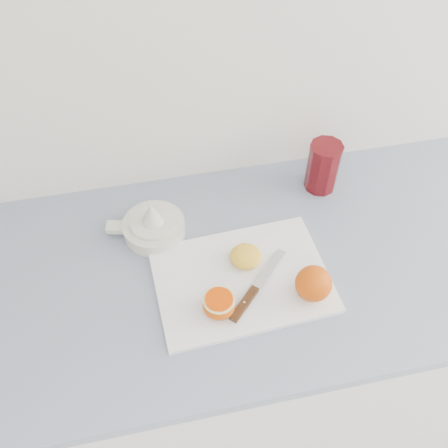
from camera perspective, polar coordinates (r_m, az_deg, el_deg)
The scene contains 8 objects.
counter at distance 1.53m, azimuth 2.98°, elevation -13.80°, with size 2.35×0.64×0.89m.
cutting_board at distance 1.10m, azimuth 2.04°, elevation -6.32°, with size 0.38×0.27×0.01m, color white.
whole_orange at distance 1.06m, azimuth 10.19°, elevation -6.72°, with size 0.08×0.08×0.08m.
half_orange at distance 1.04m, azimuth -0.57°, elevation -9.16°, with size 0.07×0.07×0.04m.
squeezed_shell at distance 1.11m, azimuth 2.50°, elevation -3.70°, with size 0.07×0.07×0.03m.
paring_knife at distance 1.07m, azimuth 2.87°, elevation -8.36°, with size 0.16×0.16×0.01m.
citrus_juicer at distance 1.18m, azimuth -8.12°, elevation -0.17°, with size 0.19×0.15×0.10m.
red_tumbler at distance 1.27m, azimuth 11.22°, elevation 6.28°, with size 0.08×0.08×0.13m.
Camera 1 is at (-0.17, 1.06, 1.81)m, focal length 40.00 mm.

